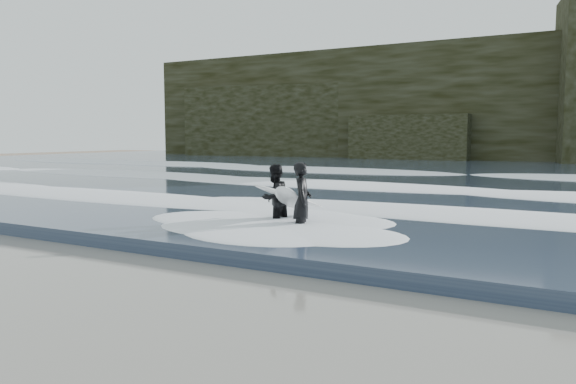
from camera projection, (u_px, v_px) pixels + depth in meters
name	position (u px, v px, depth m)	size (l,w,h in m)	color
ground	(60.00, 307.00, 7.55)	(120.00, 120.00, 0.00)	#896A4F
sea	(479.00, 172.00, 32.69)	(90.00, 52.00, 0.30)	#2A364D
headland	(520.00, 103.00, 46.94)	(70.00, 9.00, 10.00)	black
foam_near	(337.00, 205.00, 15.32)	(60.00, 3.20, 0.20)	white
foam_mid	(413.00, 185.00, 21.39)	(60.00, 4.00, 0.24)	white
foam_far	(464.00, 171.00, 29.19)	(60.00, 4.80, 0.30)	white
surfer_left	(300.00, 200.00, 12.55)	(1.29, 1.90, 1.71)	black
surfer_right	(277.00, 198.00, 13.32)	(1.43, 2.22, 1.62)	black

